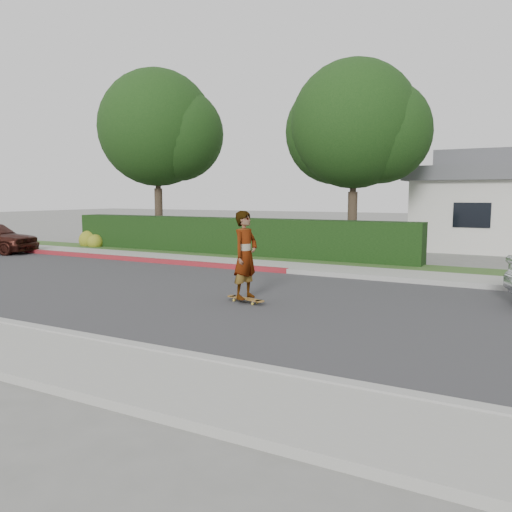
# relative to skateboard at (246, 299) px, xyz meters

# --- Properties ---
(ground) EXTENTS (120.00, 120.00, 0.00)m
(ground) POSITION_rel_skateboard_xyz_m (-1.91, 0.20, -0.09)
(ground) COLOR slate
(ground) RESTS_ON ground
(road) EXTENTS (60.00, 8.00, 0.01)m
(road) POSITION_rel_skateboard_xyz_m (-1.91, 0.20, -0.09)
(road) COLOR #2D2D30
(road) RESTS_ON ground
(curb_near) EXTENTS (60.00, 0.20, 0.15)m
(curb_near) POSITION_rel_skateboard_xyz_m (-1.91, -3.90, -0.02)
(curb_near) COLOR #9E9E99
(curb_near) RESTS_ON ground
(curb_far) EXTENTS (60.00, 0.20, 0.15)m
(curb_far) POSITION_rel_skateboard_xyz_m (-1.91, 4.30, -0.02)
(curb_far) COLOR #9E9E99
(curb_far) RESTS_ON ground
(curb_red_section) EXTENTS (12.00, 0.21, 0.15)m
(curb_red_section) POSITION_rel_skateboard_xyz_m (-6.91, 4.30, -0.01)
(curb_red_section) COLOR maroon
(curb_red_section) RESTS_ON ground
(sidewalk_far) EXTENTS (60.00, 1.60, 0.12)m
(sidewalk_far) POSITION_rel_skateboard_xyz_m (-1.91, 5.20, -0.03)
(sidewalk_far) COLOR gray
(sidewalk_far) RESTS_ON ground
(planting_strip) EXTENTS (60.00, 1.60, 0.10)m
(planting_strip) POSITION_rel_skateboard_xyz_m (-1.91, 6.80, -0.04)
(planting_strip) COLOR #2D4C1E
(planting_strip) RESTS_ON ground
(hedge) EXTENTS (15.00, 1.00, 1.50)m
(hedge) POSITION_rel_skateboard_xyz_m (-4.91, 7.40, 0.66)
(hedge) COLOR black
(hedge) RESTS_ON ground
(flowering_shrub) EXTENTS (1.40, 1.00, 0.90)m
(flowering_shrub) POSITION_rel_skateboard_xyz_m (-11.92, 6.94, 0.24)
(flowering_shrub) COLOR #2D4C19
(flowering_shrub) RESTS_ON ground
(tree_left) EXTENTS (5.99, 5.21, 8.00)m
(tree_left) POSITION_rel_skateboard_xyz_m (-9.42, 8.89, 5.17)
(tree_left) COLOR #33261C
(tree_left) RESTS_ON ground
(tree_center) EXTENTS (5.66, 4.84, 7.44)m
(tree_center) POSITION_rel_skateboard_xyz_m (-0.42, 9.39, 4.81)
(tree_center) COLOR #33261C
(tree_center) RESTS_ON ground
(skateboard) EXTENTS (1.06, 0.43, 0.10)m
(skateboard) POSITION_rel_skateboard_xyz_m (0.00, 0.00, 0.00)
(skateboard) COLOR gold
(skateboard) RESTS_ON ground
(skateboarder) EXTENTS (0.55, 0.76, 1.94)m
(skateboarder) POSITION_rel_skateboard_xyz_m (-0.00, 0.00, 0.99)
(skateboarder) COLOR white
(skateboarder) RESTS_ON skateboard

